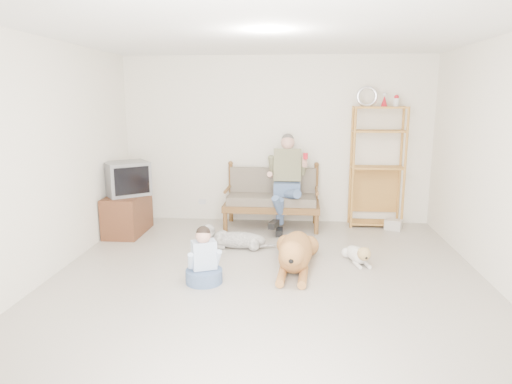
# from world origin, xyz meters

# --- Properties ---
(floor) EXTENTS (5.50, 5.50, 0.00)m
(floor) POSITION_xyz_m (0.00, 0.00, 0.00)
(floor) COLOR beige
(floor) RESTS_ON ground
(ceiling) EXTENTS (5.50, 5.50, 0.00)m
(ceiling) POSITION_xyz_m (0.00, 0.00, 2.70)
(ceiling) COLOR white
(ceiling) RESTS_ON ground
(wall_back) EXTENTS (5.00, 0.00, 5.00)m
(wall_back) POSITION_xyz_m (0.00, 2.75, 1.35)
(wall_back) COLOR white
(wall_back) RESTS_ON ground
(wall_front) EXTENTS (5.00, 0.00, 5.00)m
(wall_front) POSITION_xyz_m (0.00, -2.75, 1.35)
(wall_front) COLOR white
(wall_front) RESTS_ON ground
(wall_left) EXTENTS (0.00, 5.50, 5.50)m
(wall_left) POSITION_xyz_m (-2.50, 0.00, 1.35)
(wall_left) COLOR white
(wall_left) RESTS_ON ground
(loveseat) EXTENTS (1.51, 0.73, 0.95)m
(loveseat) POSITION_xyz_m (-0.05, 2.38, 0.49)
(loveseat) COLOR brown
(loveseat) RESTS_ON ground
(man) EXTENTS (0.56, 0.81, 1.31)m
(man) POSITION_xyz_m (0.17, 2.18, 0.68)
(man) COLOR slate
(man) RESTS_ON loveseat
(etagere) EXTENTS (0.85, 0.37, 2.22)m
(etagere) POSITION_xyz_m (1.61, 2.55, 0.98)
(etagere) COLOR #C3823D
(etagere) RESTS_ON ground
(book_stack) EXTENTS (0.30, 0.26, 0.16)m
(book_stack) POSITION_xyz_m (1.87, 2.34, 0.08)
(book_stack) COLOR silver
(book_stack) RESTS_ON ground
(tv_stand) EXTENTS (0.51, 0.90, 0.60)m
(tv_stand) POSITION_xyz_m (-2.23, 1.83, 0.30)
(tv_stand) COLOR brown
(tv_stand) RESTS_ON ground
(crt_tv) EXTENTS (0.77, 0.75, 0.50)m
(crt_tv) POSITION_xyz_m (-2.20, 1.83, 0.85)
(crt_tv) COLOR slate
(crt_tv) RESTS_ON tv_stand
(wall_outlet) EXTENTS (0.12, 0.02, 0.08)m
(wall_outlet) POSITION_xyz_m (-1.25, 2.73, 0.30)
(wall_outlet) COLOR silver
(wall_outlet) RESTS_ON ground
(golden_retriever) EXTENTS (0.50, 1.67, 0.51)m
(golden_retriever) POSITION_xyz_m (0.32, 0.56, 0.21)
(golden_retriever) COLOR #BE8342
(golden_retriever) RESTS_ON ground
(shaggy_dog) EXTENTS (1.11, 0.29, 0.33)m
(shaggy_dog) POSITION_xyz_m (-0.56, 1.26, 0.13)
(shaggy_dog) COLOR white
(shaggy_dog) RESTS_ON ground
(terrier) EXTENTS (0.31, 0.69, 0.26)m
(terrier) POSITION_xyz_m (1.11, 0.80, 0.11)
(terrier) COLOR white
(terrier) RESTS_ON ground
(child) EXTENTS (0.41, 0.41, 0.65)m
(child) POSITION_xyz_m (-0.70, 0.05, 0.23)
(child) COLOR slate
(child) RESTS_ON ground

